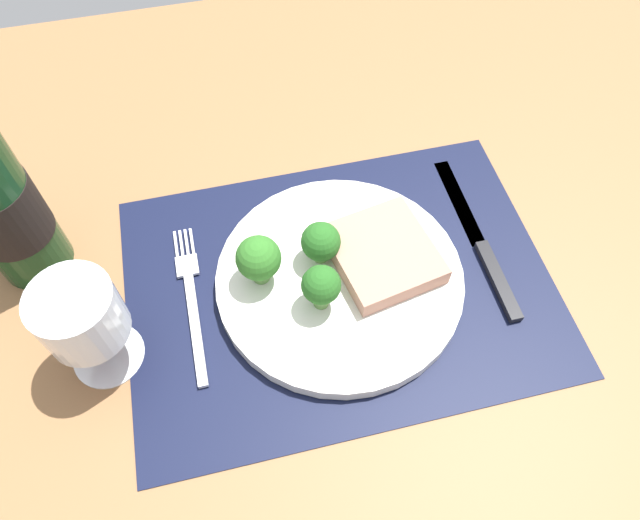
{
  "coord_description": "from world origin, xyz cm",
  "views": [
    {
      "loc": [
        -9.51,
        -30.96,
        54.88
      ],
      "look_at": [
        -1.61,
        2.31,
        1.9
      ],
      "focal_mm": 32.81,
      "sensor_mm": 36.0,
      "label": 1
    }
  ],
  "objects_px": {
    "wine_glass": "(82,319)",
    "steak": "(383,254)",
    "fork": "(192,300)",
    "knife": "(482,248)",
    "plate": "(339,279)"
  },
  "relations": [
    {
      "from": "knife",
      "to": "wine_glass",
      "type": "height_order",
      "value": "wine_glass"
    },
    {
      "from": "plate",
      "to": "wine_glass",
      "type": "distance_m",
      "value": 0.26
    },
    {
      "from": "fork",
      "to": "wine_glass",
      "type": "relative_size",
      "value": 1.6
    },
    {
      "from": "steak",
      "to": "knife",
      "type": "height_order",
      "value": "steak"
    },
    {
      "from": "wine_glass",
      "to": "knife",
      "type": "bearing_deg",
      "value": 4.6
    },
    {
      "from": "wine_glass",
      "to": "fork",
      "type": "bearing_deg",
      "value": 25.41
    },
    {
      "from": "steak",
      "to": "wine_glass",
      "type": "distance_m",
      "value": 0.3
    },
    {
      "from": "fork",
      "to": "knife",
      "type": "distance_m",
      "value": 0.33
    },
    {
      "from": "wine_glass",
      "to": "steak",
      "type": "bearing_deg",
      "value": 6.94
    },
    {
      "from": "fork",
      "to": "knife",
      "type": "xyz_separation_m",
      "value": [
        0.33,
        -0.01,
        0.0
      ]
    },
    {
      "from": "plate",
      "to": "steak",
      "type": "height_order",
      "value": "steak"
    },
    {
      "from": "wine_glass",
      "to": "plate",
      "type": "bearing_deg",
      "value": 6.47
    },
    {
      "from": "knife",
      "to": "wine_glass",
      "type": "xyz_separation_m",
      "value": [
        -0.41,
        -0.03,
        0.08
      ]
    },
    {
      "from": "steak",
      "to": "fork",
      "type": "xyz_separation_m",
      "value": [
        -0.21,
        0.01,
        -0.02
      ]
    },
    {
      "from": "fork",
      "to": "wine_glass",
      "type": "height_order",
      "value": "wine_glass"
    }
  ]
}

